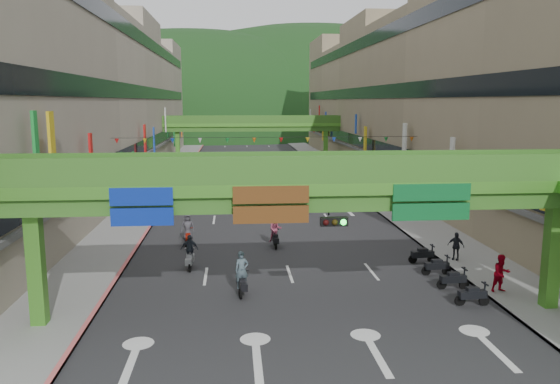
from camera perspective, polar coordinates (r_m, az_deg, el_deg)
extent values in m
cube|color=#28282B|center=(66.82, -2.39, 1.56)|extent=(18.00, 140.00, 0.02)
cube|color=gray|center=(67.23, -11.80, 1.47)|extent=(4.00, 140.00, 0.15)
cube|color=gray|center=(68.20, 6.89, 1.71)|extent=(4.00, 140.00, 0.15)
cube|color=#CC5959|center=(67.03, -10.19, 1.51)|extent=(0.20, 140.00, 0.18)
cube|color=gray|center=(67.83, 5.32, 1.71)|extent=(0.20, 140.00, 0.18)
cube|color=#9E937F|center=(68.03, -18.86, 9.22)|extent=(12.00, 95.00, 19.00)
cube|color=black|center=(67.05, -13.58, 4.93)|extent=(0.08, 90.25, 1.40)
cube|color=black|center=(66.87, -13.78, 10.06)|extent=(0.08, 90.25, 1.40)
cube|color=black|center=(67.23, -13.99, 15.18)|extent=(0.08, 90.25, 1.40)
cube|color=gray|center=(69.68, 13.59, 9.46)|extent=(12.00, 95.00, 19.00)
cube|color=black|center=(68.20, 8.57, 5.16)|extent=(0.08, 90.25, 1.40)
cube|color=black|center=(68.02, 8.69, 10.21)|extent=(0.08, 90.25, 1.40)
cube|color=black|center=(68.37, 8.82, 15.24)|extent=(0.08, 90.25, 1.40)
cube|color=#4C9E2D|center=(22.59, 2.65, 0.62)|extent=(28.00, 2.20, 0.50)
cube|color=#387223|center=(22.69, 2.64, -0.87)|extent=(28.00, 1.76, 0.70)
cube|color=#4C9E2D|center=(24.50, -24.09, -7.54)|extent=(0.60, 0.60, 4.80)
cube|color=#4C9E2D|center=(27.04, 26.51, -6.16)|extent=(0.60, 0.60, 4.80)
cube|color=#387223|center=(21.46, 3.03, 2.31)|extent=(28.00, 0.12, 1.10)
cube|color=#387223|center=(23.50, 2.33, 2.94)|extent=(28.00, 0.12, 1.10)
cube|color=navy|center=(21.72, -14.23, -1.63)|extent=(2.40, 0.12, 1.50)
cube|color=#593314|center=(21.48, -0.95, -1.45)|extent=(3.00, 0.12, 1.50)
cube|color=#0C5926|center=(22.87, 15.52, -1.13)|extent=(3.20, 0.12, 1.50)
cube|color=black|center=(21.78, 5.67, -3.09)|extent=(1.10, 0.28, 0.35)
cube|color=#4C9E2D|center=(81.25, -2.91, 7.03)|extent=(28.00, 2.20, 0.50)
cube|color=#387223|center=(81.28, -2.90, 6.61)|extent=(28.00, 1.76, 0.70)
cube|color=#4C9E2D|center=(81.80, -10.63, 4.55)|extent=(0.60, 0.60, 4.80)
cube|color=#4C9E2D|center=(82.60, 4.79, 4.72)|extent=(0.60, 0.60, 4.80)
cube|color=#387223|center=(80.18, -2.88, 7.57)|extent=(28.00, 0.12, 1.10)
cube|color=#387223|center=(82.26, -2.94, 7.62)|extent=(28.00, 0.12, 1.10)
ellipsoid|color=#1C4419|center=(176.77, -8.94, 6.39)|extent=(168.00, 140.00, 112.00)
ellipsoid|color=#1C4419|center=(198.32, 3.15, 6.82)|extent=(208.00, 176.00, 128.00)
cylinder|color=black|center=(46.31, -1.30, 5.74)|extent=(26.00, 0.03, 0.03)
cone|color=red|center=(47.21, -16.68, 5.12)|extent=(0.36, 0.36, 0.40)
cone|color=gold|center=(46.80, -13.95, 5.20)|extent=(0.36, 0.36, 0.40)
cone|color=#193FB2|center=(46.50, -11.17, 5.27)|extent=(0.36, 0.36, 0.40)
cone|color=silver|center=(46.31, -8.36, 5.34)|extent=(0.36, 0.36, 0.40)
cone|color=#198C33|center=(46.24, -5.54, 5.39)|extent=(0.36, 0.36, 0.40)
cone|color=orange|center=(46.27, -2.71, 5.42)|extent=(0.36, 0.36, 0.40)
cone|color=red|center=(46.42, 0.11, 5.45)|extent=(0.36, 0.36, 0.40)
cone|color=gold|center=(46.67, 2.90, 5.46)|extent=(0.36, 0.36, 0.40)
cone|color=#193FB2|center=(47.04, 5.66, 5.45)|extent=(0.36, 0.36, 0.40)
cone|color=silver|center=(47.51, 8.36, 5.44)|extent=(0.36, 0.36, 0.40)
cone|color=#198C33|center=(48.08, 11.01, 5.41)|extent=(0.36, 0.36, 0.40)
cone|color=orange|center=(48.76, 13.59, 5.38)|extent=(0.36, 0.36, 0.40)
cube|color=black|center=(26.60, -4.00, -9.57)|extent=(0.53, 1.34, 0.35)
cube|color=black|center=(26.52, -4.01, -9.06)|extent=(0.38, 0.59, 0.18)
cube|color=black|center=(26.96, -3.87, -8.19)|extent=(0.55, 0.14, 0.06)
cylinder|color=black|center=(27.21, -3.85, -9.80)|extent=(0.17, 0.51, 0.50)
cylinder|color=black|center=(26.18, -4.15, -10.59)|extent=(0.17, 0.51, 0.50)
imported|color=#495C66|center=(26.37, -4.02, -8.13)|extent=(0.72, 0.52, 1.81)
cube|color=black|center=(34.86, -0.49, -4.92)|extent=(0.38, 1.31, 0.35)
cube|color=black|center=(34.80, -0.49, -4.52)|extent=(0.31, 0.56, 0.18)
cube|color=black|center=(35.27, -0.54, -3.91)|extent=(0.55, 0.07, 0.06)
cylinder|color=black|center=(35.46, -0.54, -5.17)|extent=(0.11, 0.50, 0.50)
cylinder|color=black|center=(34.40, -0.43, -5.63)|extent=(0.11, 0.50, 0.50)
imported|color=#8A364D|center=(34.70, -0.49, -3.90)|extent=(0.83, 0.65, 1.68)
cube|color=gray|center=(30.84, -9.41, -6.98)|extent=(0.44, 1.32, 0.35)
cube|color=gray|center=(30.77, -9.43, -6.53)|extent=(0.34, 0.57, 0.18)
cube|color=gray|center=(31.23, -9.43, -5.82)|extent=(0.55, 0.10, 0.06)
cylinder|color=black|center=(31.45, -9.39, -7.22)|extent=(0.13, 0.51, 0.50)
cylinder|color=black|center=(30.40, -9.40, -7.81)|extent=(0.13, 0.51, 0.50)
imported|color=#2A303D|center=(30.67, -9.44, -5.89)|extent=(0.97, 0.46, 1.62)
cube|color=maroon|center=(35.72, -9.61, -4.70)|extent=(0.54, 1.34, 0.35)
cube|color=maroon|center=(35.66, -9.62, -4.31)|extent=(0.38, 0.59, 0.18)
cube|color=maroon|center=(36.12, -9.43, -3.72)|extent=(0.55, 0.14, 0.06)
cylinder|color=black|center=(36.31, -9.40, -4.95)|extent=(0.17, 0.51, 0.50)
cylinder|color=black|center=(35.27, -9.79, -5.39)|extent=(0.17, 0.51, 0.50)
imported|color=#3D3C43|center=(35.56, -9.64, -3.64)|extent=(0.93, 0.68, 1.76)
cube|color=black|center=(26.69, 19.46, -10.05)|extent=(1.32, 0.45, 0.35)
cube|color=black|center=(26.61, 19.49, -9.54)|extent=(0.57, 0.34, 0.18)
cube|color=black|center=(26.72, 20.64, -8.96)|extent=(0.10, 0.55, 0.06)
cylinder|color=black|center=(26.97, 20.54, -10.58)|extent=(0.51, 0.14, 0.50)
cylinder|color=black|center=(26.61, 18.29, -10.72)|extent=(0.51, 0.14, 0.50)
cube|color=black|center=(28.59, 17.63, -8.64)|extent=(1.32, 0.45, 0.35)
cube|color=black|center=(28.52, 17.66, -8.16)|extent=(0.57, 0.34, 0.18)
cube|color=black|center=(28.62, 18.74, -7.63)|extent=(0.10, 0.55, 0.06)
cylinder|color=black|center=(28.86, 18.65, -9.15)|extent=(0.51, 0.14, 0.50)
cylinder|color=black|center=(28.52, 16.54, -9.26)|extent=(0.51, 0.14, 0.50)
cube|color=black|center=(30.54, 16.05, -7.40)|extent=(1.32, 0.45, 0.35)
cube|color=black|center=(30.47, 16.07, -6.95)|extent=(0.57, 0.34, 0.18)
cube|color=black|center=(30.56, 17.09, -6.46)|extent=(0.10, 0.55, 0.06)
cylinder|color=black|center=(30.78, 17.01, -7.89)|extent=(0.51, 0.14, 0.50)
cylinder|color=black|center=(30.47, 15.02, -7.98)|extent=(0.51, 0.14, 0.50)
cube|color=black|center=(32.51, 14.66, -6.30)|extent=(1.32, 0.45, 0.35)
cube|color=black|center=(32.45, 14.68, -5.88)|extent=(0.57, 0.34, 0.18)
cube|color=black|center=(32.53, 15.64, -5.43)|extent=(0.10, 0.55, 0.06)
cylinder|color=black|center=(32.74, 15.58, -6.78)|extent=(0.51, 0.14, 0.50)
cylinder|color=black|center=(32.46, 13.69, -6.84)|extent=(0.51, 0.14, 0.50)
imported|color=#B3B2BA|center=(69.93, -4.29, 2.50)|extent=(1.88, 4.58, 1.48)
imported|color=orange|center=(72.85, -0.06, 2.81)|extent=(2.30, 4.55, 1.48)
imported|color=#980212|center=(28.53, 22.11, -8.16)|extent=(0.98, 0.81, 1.84)
imported|color=black|center=(33.25, 17.89, -5.64)|extent=(0.99, 0.91, 1.62)
imported|color=#2E4250|center=(49.99, 9.90, -0.41)|extent=(0.79, 0.60, 1.50)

